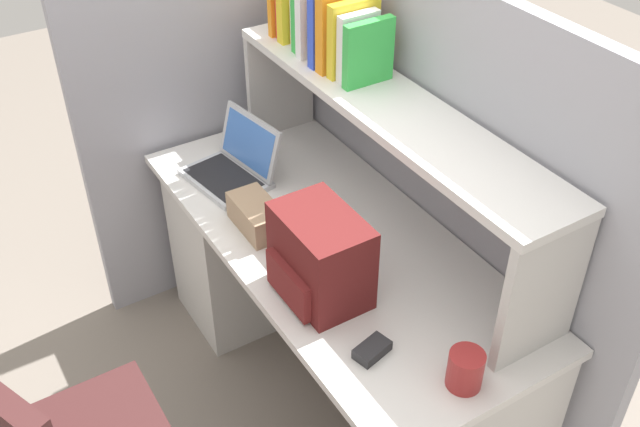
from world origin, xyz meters
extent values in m
plane|color=slate|center=(0.00, 0.00, 0.00)|extent=(8.00, 8.00, 0.00)
cube|color=silver|center=(0.00, 0.00, 0.71)|extent=(1.60, 0.70, 0.03)
cube|color=beige|center=(-0.55, 0.00, 0.35)|extent=(0.40, 0.64, 0.70)
cube|color=#9E9EA8|center=(0.00, 0.38, 0.78)|extent=(1.84, 0.05, 1.55)
cube|color=#9E9EA8|center=(-0.85, -0.05, 0.78)|extent=(0.05, 1.06, 1.55)
cube|color=beige|center=(-0.70, 0.20, 0.94)|extent=(0.03, 0.28, 0.42)
cube|color=beige|center=(0.70, 0.20, 0.94)|extent=(0.03, 0.28, 0.42)
cube|color=silver|center=(0.00, 0.20, 1.17)|extent=(1.44, 0.28, 0.03)
cube|color=red|center=(-0.58, 0.20, 1.29)|extent=(0.02, 0.15, 0.21)
cube|color=yellow|center=(-0.54, 0.20, 1.31)|extent=(0.04, 0.17, 0.27)
cube|color=white|center=(-0.49, 0.21, 1.33)|extent=(0.04, 0.13, 0.30)
cube|color=green|center=(-0.44, 0.20, 1.32)|extent=(0.04, 0.15, 0.29)
cube|color=white|center=(-0.40, 0.20, 1.32)|extent=(0.04, 0.17, 0.28)
cube|color=orange|center=(-0.36, 0.21, 1.31)|extent=(0.03, 0.15, 0.26)
cube|color=blue|center=(-0.32, 0.19, 1.30)|extent=(0.04, 0.17, 0.24)
cube|color=orange|center=(-0.27, 0.20, 1.33)|extent=(0.04, 0.18, 0.30)
cube|color=yellow|center=(-0.22, 0.21, 1.30)|extent=(0.04, 0.18, 0.24)
cube|color=white|center=(-0.18, 0.20, 1.29)|extent=(0.03, 0.14, 0.22)
cube|color=green|center=(-0.13, 0.21, 1.28)|extent=(0.03, 0.17, 0.21)
cube|color=#B7BABF|center=(-0.48, -0.16, 0.74)|extent=(0.34, 0.27, 0.02)
cube|color=black|center=(-0.48, -0.17, 0.75)|extent=(0.30, 0.21, 0.00)
cube|color=#B7BABF|center=(-0.50, -0.04, 0.85)|extent=(0.32, 0.12, 0.20)
cube|color=#3F72CC|center=(-0.50, -0.05, 0.85)|extent=(0.28, 0.09, 0.16)
cube|color=#591919|center=(0.19, -0.17, 0.87)|extent=(0.30, 0.20, 0.28)
cube|color=maroon|center=(0.19, -0.27, 0.81)|extent=(0.22, 0.04, 0.12)
cube|color=#262628|center=(0.49, -0.18, 0.75)|extent=(0.08, 0.12, 0.03)
cylinder|color=white|center=(-0.04, -0.07, 0.77)|extent=(0.08, 0.08, 0.09)
cube|color=#9E7F60|center=(-0.18, -0.19, 0.78)|extent=(0.22, 0.12, 0.10)
cylinder|color=maroon|center=(0.70, -0.04, 0.79)|extent=(0.10, 0.10, 0.11)
camera|label=1|loc=(1.59, -1.03, 2.28)|focal=41.60mm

